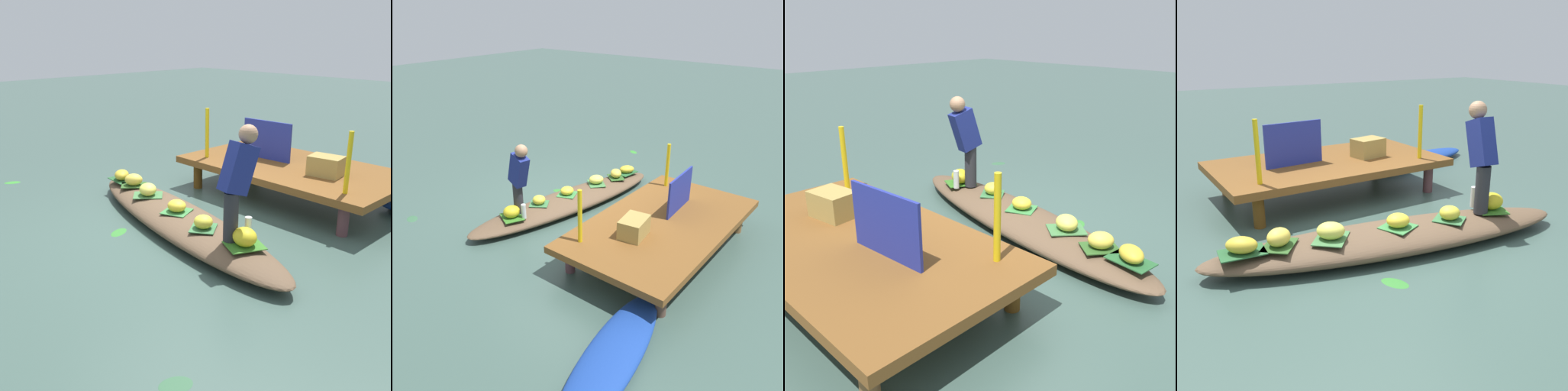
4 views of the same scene
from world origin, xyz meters
TOP-DOWN VIEW (x-y plane):
  - canal_water at (0.00, 0.00)m, footprint 40.00×40.00m
  - dock_platform at (0.23, 2.05)m, footprint 3.20×1.80m
  - vendor_boat at (0.00, 0.00)m, footprint 4.11×1.55m
  - leaf_mat_0 at (-0.74, 0.08)m, footprint 0.49×0.50m
  - banana_bunch_0 at (-0.74, 0.08)m, footprint 0.36×0.36m
  - leaf_mat_1 at (-1.57, 0.23)m, footprint 0.45×0.32m
  - banana_bunch_1 at (-1.57, 0.23)m, footprint 0.37×0.35m
  - leaf_mat_2 at (-1.23, 0.20)m, footprint 0.45×0.46m
  - banana_bunch_2 at (-1.23, 0.20)m, footprint 0.34×0.33m
  - leaf_mat_3 at (-0.01, -0.04)m, footprint 0.42×0.42m
  - banana_bunch_3 at (-0.01, -0.04)m, footprint 0.29×0.27m
  - leaf_mat_4 at (1.22, -0.17)m, footprint 0.46×0.49m
  - banana_bunch_4 at (1.22, -0.17)m, footprint 0.34×0.32m
  - leaf_mat_5 at (0.59, -0.16)m, footprint 0.41×0.42m
  - banana_bunch_5 at (0.59, -0.16)m, footprint 0.29×0.28m
  - vendor_person at (1.05, -0.12)m, footprint 0.25×0.45m
  - water_bottle at (1.11, 0.01)m, footprint 0.08×0.08m
  - market_banner at (-0.27, 2.05)m, footprint 0.85×0.09m
  - railing_post_west at (-0.97, 1.45)m, footprint 0.06×0.06m
  - railing_post_east at (1.43, 1.45)m, footprint 0.06×0.06m
  - produce_crate at (0.85, 1.94)m, footprint 0.48×0.38m
  - drifting_plant_0 at (-0.45, -0.62)m, footprint 0.26×0.32m
  - drifting_plant_1 at (2.05, -1.86)m, footprint 0.27×0.31m
  - drifting_plant_2 at (-3.36, -0.73)m, footprint 0.25×0.29m

SIDE VIEW (x-z plane):
  - canal_water at x=0.00m, z-range 0.00..0.00m
  - drifting_plant_0 at x=-0.45m, z-range 0.00..0.01m
  - drifting_plant_1 at x=2.05m, z-range 0.00..0.01m
  - drifting_plant_2 at x=-3.36m, z-range 0.00..0.01m
  - vendor_boat at x=0.00m, z-range 0.00..0.25m
  - leaf_mat_0 at x=-0.74m, z-range 0.25..0.26m
  - leaf_mat_1 at x=-1.57m, z-range 0.25..0.26m
  - leaf_mat_2 at x=-1.23m, z-range 0.25..0.26m
  - leaf_mat_3 at x=-0.01m, z-range 0.25..0.26m
  - leaf_mat_4 at x=1.22m, z-range 0.25..0.26m
  - leaf_mat_5 at x=0.59m, z-range 0.25..0.26m
  - banana_bunch_3 at x=-0.01m, z-range 0.25..0.40m
  - banana_bunch_1 at x=-1.57m, z-range 0.25..0.40m
  - banana_bunch_5 at x=0.59m, z-range 0.25..0.41m
  - banana_bunch_0 at x=-0.74m, z-range 0.25..0.42m
  - banana_bunch_2 at x=-1.23m, z-range 0.25..0.42m
  - banana_bunch_4 at x=1.22m, z-range 0.25..0.45m
  - water_bottle at x=1.11m, z-range 0.25..0.49m
  - dock_platform at x=0.23m, z-range 0.19..0.68m
  - produce_crate at x=0.85m, z-range 0.50..0.77m
  - market_banner at x=-0.27m, z-range 0.50..1.09m
  - railing_post_west at x=-0.97m, z-range 0.50..1.27m
  - railing_post_east at x=1.43m, z-range 0.50..1.27m
  - vendor_person at x=1.05m, z-range 0.33..1.57m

